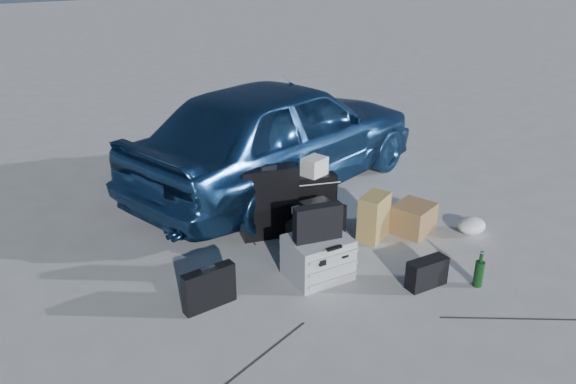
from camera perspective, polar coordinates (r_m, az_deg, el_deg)
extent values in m
plane|color=#ACACA7|center=(4.81, 6.61, -9.15)|extent=(60.00, 60.00, 0.00)
imported|color=#255082|center=(6.41, -0.82, 5.99)|extent=(4.10, 2.52, 1.30)
cube|color=#A2A4A7|center=(4.78, 3.06, -6.64)|extent=(0.53, 0.45, 0.37)
cube|color=black|center=(4.60, 3.05, -3.15)|extent=(0.42, 0.19, 0.30)
cube|color=black|center=(4.44, -8.02, -9.64)|extent=(0.43, 0.12, 0.33)
cube|color=black|center=(5.36, -1.93, -1.05)|extent=(0.58, 0.33, 0.71)
cube|color=black|center=(5.64, 2.64, -0.78)|extent=(0.47, 0.29, 0.53)
cube|color=silver|center=(5.51, 2.69, 2.63)|extent=(0.27, 0.23, 0.18)
cube|color=black|center=(5.29, 2.97, -3.77)|extent=(0.70, 0.50, 0.32)
cube|color=silver|center=(5.19, 2.86, -1.93)|extent=(0.37, 0.28, 0.06)
cube|color=black|center=(5.17, 2.92, -1.31)|extent=(0.28, 0.21, 0.06)
cube|color=#A38647|center=(5.43, 8.71, -2.52)|extent=(0.39, 0.32, 0.45)
cube|color=brown|center=(5.66, 12.59, -2.61)|extent=(0.46, 0.43, 0.29)
ellipsoid|color=white|center=(5.81, 18.16, -3.26)|extent=(0.30, 0.26, 0.16)
cube|color=black|center=(4.81, 13.93, -7.98)|extent=(0.36, 0.16, 0.25)
cylinder|color=black|center=(4.92, 18.87, -7.46)|extent=(0.09, 0.09, 0.31)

